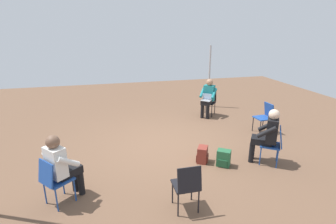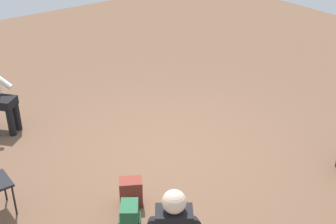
% 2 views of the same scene
% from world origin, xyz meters
% --- Properties ---
extents(ground_plane, '(15.96, 15.96, 0.00)m').
position_xyz_m(ground_plane, '(0.00, 0.00, 0.00)').
color(ground_plane, brown).
extents(chair_southeast, '(0.58, 0.57, 0.85)m').
position_xyz_m(chair_southeast, '(2.08, -1.47, 0.50)').
color(chair_southeast, '#1E4799').
rests_on(chair_southeast, ground).
extents(chair_south, '(0.40, 0.44, 0.85)m').
position_xyz_m(chair_south, '(-0.21, -2.49, 0.50)').
color(chair_south, black).
rests_on(chair_south, ground).
extents(chair_southwest, '(0.59, 0.58, 0.85)m').
position_xyz_m(chair_southwest, '(-2.28, -1.81, 0.50)').
color(chair_southwest, '#1E4799').
rests_on(chair_southwest, ground).
extents(chair_east, '(0.46, 0.42, 0.85)m').
position_xyz_m(chair_east, '(2.94, 0.17, 0.50)').
color(chair_east, '#1E4799').
rests_on(chair_east, ground).
extents(chair_northeast, '(0.58, 0.59, 0.85)m').
position_xyz_m(chair_northeast, '(2.04, 2.01, 0.50)').
color(chair_northeast, black).
rests_on(chair_northeast, ground).
extents(person_with_laptop, '(0.63, 0.64, 1.24)m').
position_xyz_m(person_with_laptop, '(1.93, 1.88, 0.69)').
color(person_with_laptop, black).
rests_on(person_with_laptop, ground).
extents(person_in_white, '(0.63, 0.63, 1.24)m').
position_xyz_m(person_in_white, '(-2.15, -1.70, 0.69)').
color(person_in_white, black).
rests_on(person_in_white, ground).
extents(person_in_black, '(0.63, 0.63, 1.24)m').
position_xyz_m(person_in_black, '(1.94, -1.37, 0.69)').
color(person_in_black, black).
rests_on(person_in_black, ground).
extents(backpack_near_laptop_user, '(0.31, 0.34, 0.36)m').
position_xyz_m(backpack_near_laptop_user, '(0.63, -1.03, 0.16)').
color(backpack_near_laptop_user, maroon).
rests_on(backpack_near_laptop_user, ground).
extents(backpack_by_empty_chair, '(0.34, 0.33, 0.36)m').
position_xyz_m(backpack_by_empty_chair, '(1.01, -1.29, 0.16)').
color(backpack_by_empty_chair, '#235B38').
rests_on(backpack_by_empty_chair, ground).
extents(tent_pole_near, '(0.07, 0.07, 2.25)m').
position_xyz_m(tent_pole_near, '(2.37, 2.91, 1.12)').
color(tent_pole_near, '#B2B2B7').
rests_on(tent_pole_near, ground).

